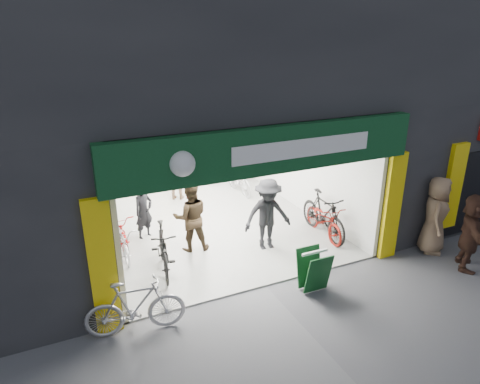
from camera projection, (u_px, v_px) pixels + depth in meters
ground at (266, 286)px, 9.14m from camera, size 60.00×60.00×0.00m
building at (215, 60)px, 12.19m from camera, size 17.00×10.27×8.00m
bike_left_front at (123, 241)px, 10.22m from camera, size 0.57×1.59×0.84m
bike_left_midfront at (163, 249)px, 9.53m from camera, size 0.83×1.91×1.11m
bike_left_midback at (118, 228)px, 10.78m from camera, size 0.77×1.78×0.91m
bike_left_back at (107, 204)px, 12.16m from camera, size 0.76×1.72×1.00m
bike_right_front at (323, 215)px, 11.20m from camera, size 0.65×2.02×1.20m
bike_right_mid at (324, 220)px, 11.21m from camera, size 0.80×1.84×0.94m
bike_right_back at (239, 180)px, 14.15m from camera, size 0.50×1.64×0.98m
parked_bike at (135, 307)px, 7.59m from camera, size 1.84×0.76×1.07m
customer_a at (144, 212)px, 11.01m from camera, size 0.64×0.56×1.49m
customer_b at (191, 217)px, 10.34m from camera, size 0.99×0.84×1.79m
customer_c at (268, 215)px, 10.39m from camera, size 1.25×0.80×1.84m
customer_d at (177, 176)px, 13.47m from camera, size 1.04×0.81×1.65m
pedestrian_near at (435, 215)px, 10.29m from camera, size 1.10×1.10×1.93m
pedestrian_far at (472, 232)px, 9.57m from camera, size 1.51×1.60×1.80m
sandwich_board at (314, 269)px, 8.87m from camera, size 0.60×0.59×0.88m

